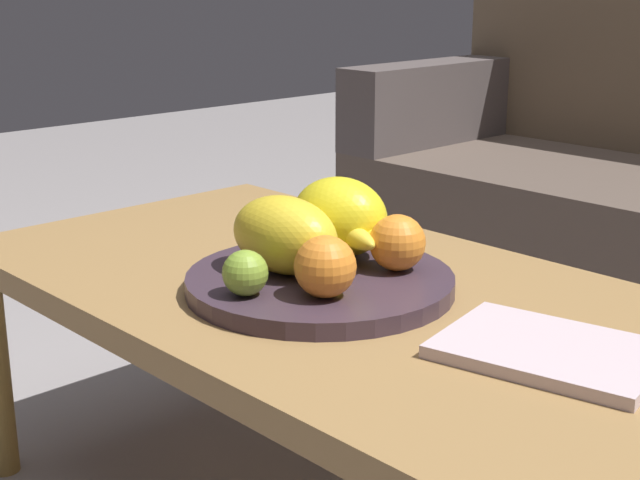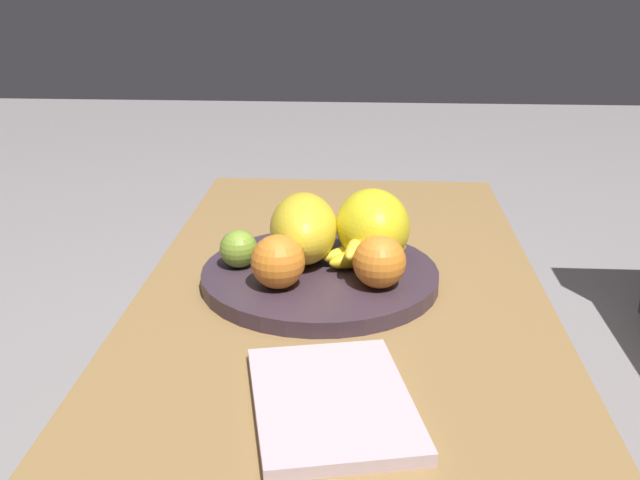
# 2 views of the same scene
# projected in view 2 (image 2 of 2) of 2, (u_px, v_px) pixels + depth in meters

# --- Properties ---
(coffee_table) EXTENTS (1.27, 0.64, 0.43)m
(coffee_table) POSITION_uv_depth(u_px,v_px,m) (341.00, 316.00, 1.20)
(coffee_table) COLOR olive
(coffee_table) RESTS_ON ground_plane
(fruit_bowl) EXTENTS (0.38, 0.38, 0.03)m
(fruit_bowl) POSITION_uv_depth(u_px,v_px,m) (320.00, 276.00, 1.21)
(fruit_bowl) COLOR #392A35
(fruit_bowl) RESTS_ON coffee_table
(melon_large_front) EXTENTS (0.18, 0.12, 0.11)m
(melon_large_front) POSITION_uv_depth(u_px,v_px,m) (303.00, 228.00, 1.22)
(melon_large_front) COLOR yellow
(melon_large_front) RESTS_ON fruit_bowl
(melon_smaller_beside) EXTENTS (0.17, 0.14, 0.12)m
(melon_smaller_beside) POSITION_uv_depth(u_px,v_px,m) (373.00, 226.00, 1.22)
(melon_smaller_beside) COLOR yellow
(melon_smaller_beside) RESTS_ON fruit_bowl
(orange_front) EXTENTS (0.08, 0.08, 0.08)m
(orange_front) POSITION_uv_depth(u_px,v_px,m) (278.00, 262.00, 1.12)
(orange_front) COLOR orange
(orange_front) RESTS_ON fruit_bowl
(orange_left) EXTENTS (0.08, 0.08, 0.08)m
(orange_left) POSITION_uv_depth(u_px,v_px,m) (379.00, 262.00, 1.12)
(orange_left) COLOR orange
(orange_left) RESTS_ON fruit_bowl
(apple_front) EXTENTS (0.06, 0.06, 0.06)m
(apple_front) POSITION_uv_depth(u_px,v_px,m) (239.00, 249.00, 1.20)
(apple_front) COLOR olive
(apple_front) RESTS_ON fruit_bowl
(banana_bunch) EXTENTS (0.17, 0.15, 0.06)m
(banana_bunch) POSITION_uv_depth(u_px,v_px,m) (366.00, 247.00, 1.21)
(banana_bunch) COLOR yellow
(banana_bunch) RESTS_ON fruit_bowl
(magazine) EXTENTS (0.28, 0.23, 0.02)m
(magazine) POSITION_uv_depth(u_px,v_px,m) (333.00, 402.00, 0.87)
(magazine) COLOR beige
(magazine) RESTS_ON coffee_table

